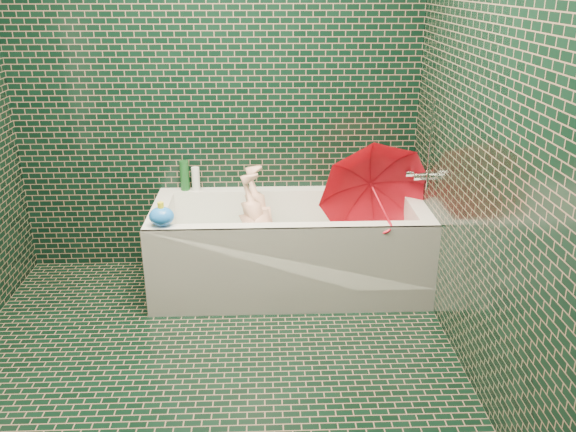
{
  "coord_description": "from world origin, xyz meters",
  "views": [
    {
      "loc": [
        0.3,
        -2.5,
        1.86
      ],
      "look_at": [
        0.43,
        0.82,
        0.56
      ],
      "focal_mm": 38.0,
      "sensor_mm": 36.0,
      "label": 1
    }
  ],
  "objects_px": {
    "bathtub": "(290,256)",
    "child": "(266,244)",
    "bath_toy": "(162,216)",
    "umbrella": "(380,204)",
    "rubber_duck": "(356,182)"
  },
  "relations": [
    {
      "from": "bathtub",
      "to": "bath_toy",
      "type": "height_order",
      "value": "bath_toy"
    },
    {
      "from": "bath_toy",
      "to": "umbrella",
      "type": "bearing_deg",
      "value": -10.55
    },
    {
      "from": "umbrella",
      "to": "bathtub",
      "type": "bearing_deg",
      "value": 173.68
    },
    {
      "from": "bathtub",
      "to": "bath_toy",
      "type": "relative_size",
      "value": 9.83
    },
    {
      "from": "bathtub",
      "to": "child",
      "type": "bearing_deg",
      "value": -173.62
    },
    {
      "from": "child",
      "to": "bath_toy",
      "type": "bearing_deg",
      "value": -53.22
    },
    {
      "from": "bathtub",
      "to": "bath_toy",
      "type": "xyz_separation_m",
      "value": [
        -0.74,
        -0.29,
        0.4
      ]
    },
    {
      "from": "bathtub",
      "to": "child",
      "type": "height_order",
      "value": "bathtub"
    },
    {
      "from": "umbrella",
      "to": "rubber_duck",
      "type": "xyz_separation_m",
      "value": [
        -0.09,
        0.42,
        0.0
      ]
    },
    {
      "from": "bathtub",
      "to": "child",
      "type": "relative_size",
      "value": 1.78
    },
    {
      "from": "child",
      "to": "umbrella",
      "type": "distance_m",
      "value": 0.75
    },
    {
      "from": "child",
      "to": "bath_toy",
      "type": "distance_m",
      "value": 0.71
    },
    {
      "from": "bath_toy",
      "to": "bathtub",
      "type": "bearing_deg",
      "value": 1.32
    },
    {
      "from": "child",
      "to": "bath_toy",
      "type": "relative_size",
      "value": 5.52
    },
    {
      "from": "rubber_duck",
      "to": "bath_toy",
      "type": "xyz_separation_m",
      "value": [
        -1.2,
        -0.64,
        0.02
      ]
    }
  ]
}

